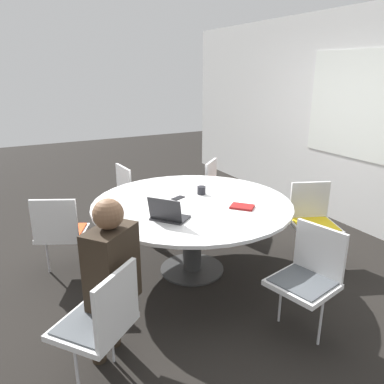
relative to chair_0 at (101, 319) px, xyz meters
name	(u,v)px	position (x,y,z in m)	size (l,w,h in m)	color
ground_plane	(192,269)	(-1.04, 1.19, -0.50)	(16.00, 16.00, 0.00)	black
wall_back	(368,123)	(-1.04, 3.59, 0.85)	(8.00, 0.07, 2.70)	silver
conference_table	(192,213)	(-1.04, 1.19, 0.12)	(1.93, 1.93, 0.74)	#333333
chair_0	(101,319)	(0.00, 0.00, 0.00)	(0.60, 0.61, 0.85)	silver
chair_1	(308,273)	(0.19, 1.53, 0.00)	(0.52, 0.51, 0.85)	silver
chair_2	(313,217)	(-0.62, 2.39, 0.00)	(0.55, 0.57, 0.85)	silver
chair_3	(220,188)	(-1.95, 2.08, 0.00)	(0.61, 0.61, 0.85)	silver
chair_4	(134,192)	(-2.30, 1.03, 0.00)	(0.47, 0.45, 0.85)	silver
chair_5	(60,229)	(-1.54, 0.01, 0.00)	(0.57, 0.58, 0.85)	silver
person_0	(110,270)	(-0.21, 0.14, 0.20)	(0.40, 0.42, 1.20)	#2D2319
laptop	(168,214)	(-0.72, 0.78, 0.30)	(0.38, 0.37, 0.21)	#232326
spiral_notebook	(242,207)	(-0.68, 1.52, 0.25)	(0.26, 0.25, 0.02)	maroon
coffee_cup	(201,190)	(-1.20, 1.38, 0.28)	(0.09, 0.09, 0.08)	black
cell_phone	(178,198)	(-1.19, 1.11, 0.25)	(0.12, 0.16, 0.01)	black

